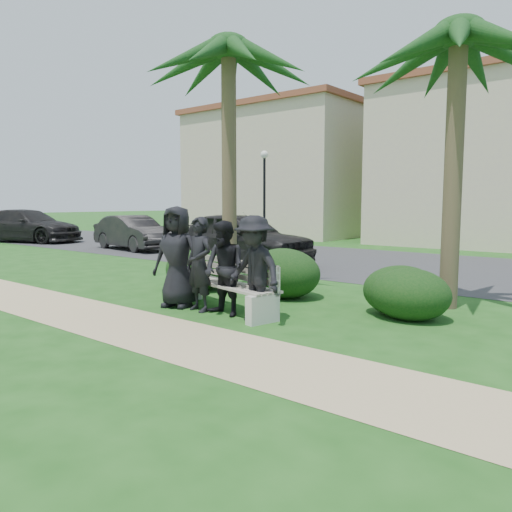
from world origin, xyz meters
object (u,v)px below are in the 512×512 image
object	(u,v)px
man_a	(177,257)
palm_right	(459,36)
street_lamp	(264,180)
man_b	(199,264)
car_a	(241,238)
car_b	(133,233)
man_d	(254,269)
car_c	(28,226)
park_bench	(223,288)
man_c	(224,268)
palm_left	(228,51)

from	to	relation	value
man_a	palm_right	bearing A→B (deg)	20.77
street_lamp	man_b	world-z (taller)	street_lamp
car_a	car_b	distance (m)	6.46
man_d	car_b	xyz separation A→B (m)	(-11.50, 6.23, -0.17)
man_b	car_c	distance (m)	18.16
park_bench	car_c	size ratio (longest dim) A/B	0.49
park_bench	man_a	distance (m)	1.05
palm_right	car_c	world-z (taller)	palm_right
park_bench	man_b	distance (m)	0.60
street_lamp	man_c	bearing A→B (deg)	-53.97
street_lamp	man_c	world-z (taller)	street_lamp
man_a	park_bench	bearing A→B (deg)	1.86
palm_left	car_a	world-z (taller)	palm_left
man_b	palm_left	xyz separation A→B (m)	(-1.18, 2.08, 4.30)
palm_left	car_b	xyz separation A→B (m)	(-9.08, 4.18, -4.45)
man_a	man_d	distance (m)	1.82
palm_left	car_c	size ratio (longest dim) A/B	1.14
man_a	palm_left	size ratio (longest dim) A/B	0.30
palm_left	palm_right	size ratio (longest dim) A/B	1.07
park_bench	car_b	world-z (taller)	car_b
street_lamp	palm_left	xyz separation A→B (m)	(7.21, -10.28, 2.19)
man_c	car_c	xyz separation A→B (m)	(-17.92, 5.39, -0.03)
street_lamp	park_bench	size ratio (longest dim) A/B	1.63
street_lamp	car_b	bearing A→B (deg)	-107.07
palm_right	man_a	bearing A→B (deg)	-141.57
man_a	palm_right	distance (m)	6.26
man_a	man_d	world-z (taller)	man_a
man_b	palm_right	xyz separation A→B (m)	(3.30, 3.08, 3.93)
man_b	car_a	world-z (taller)	man_b
man_c	man_d	xyz separation A→B (m)	(0.66, -0.01, 0.05)
man_a	palm_right	xyz separation A→B (m)	(3.87, 3.07, 3.84)
car_a	car_b	xyz separation A→B (m)	(-6.41, 0.76, -0.13)
palm_left	car_b	distance (m)	10.94
man_c	palm_right	bearing A→B (deg)	53.36
man_c	man_b	bearing A→B (deg)	-172.05
man_b	street_lamp	bearing A→B (deg)	132.71
street_lamp	car_a	world-z (taller)	street_lamp
palm_right	car_b	bearing A→B (deg)	166.81
man_b	car_b	world-z (taller)	man_b
park_bench	car_b	bearing A→B (deg)	162.84
man_a	car_c	size ratio (longest dim) A/B	0.35
man_d	palm_right	bearing A→B (deg)	64.96
man_a	palm_left	world-z (taller)	palm_left
man_a	man_b	xyz separation A→B (m)	(0.58, -0.00, -0.09)
man_c	palm_right	xyz separation A→B (m)	(2.72, 3.05, 3.96)
man_a	man_c	size ratio (longest dim) A/B	1.15
man_c	car_b	world-z (taller)	man_c
street_lamp	palm_left	bearing A→B (deg)	-54.96
man_a	car_c	distance (m)	17.61
car_a	park_bench	bearing A→B (deg)	-142.61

